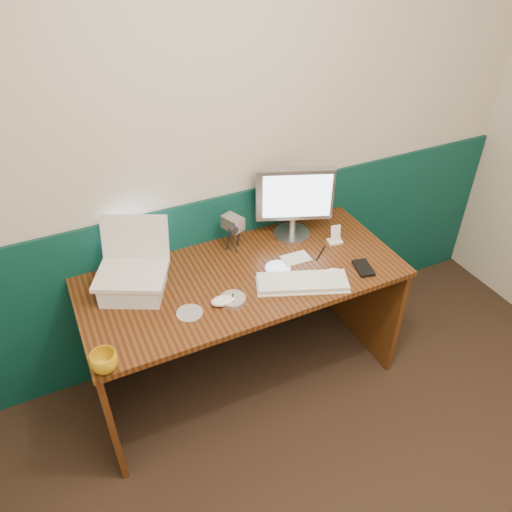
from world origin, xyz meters
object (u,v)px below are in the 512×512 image
desk (244,329)px  camcorder (233,235)px  monitor (293,203)px  keyboard (302,283)px  laptop (127,254)px  mug (104,362)px

desk → camcorder: 0.52m
monitor → camcorder: monitor is taller
desk → keyboard: (0.23, -0.19, 0.39)m
desk → monitor: monitor is taller
laptop → camcorder: 0.59m
desk → keyboard: 0.49m
laptop → mug: bearing=-91.8°
mug → keyboard: bearing=7.0°
monitor → keyboard: bearing=-90.2°
mug → laptop: bearing=61.7°
laptop → keyboard: laptop is taller
laptop → mug: (-0.22, -0.41, -0.19)m
desk → keyboard: bearing=-39.8°
camcorder → laptop: bearing=170.8°
mug → camcorder: size_ratio=0.61×
mug → camcorder: (0.78, 0.53, 0.05)m
camcorder → mug: bearing=-167.1°
desk → laptop: bearing=168.9°
monitor → keyboard: (-0.16, -0.40, -0.19)m
desk → keyboard: size_ratio=3.68×
laptop → camcorder: (0.56, 0.12, -0.14)m
keyboard → mug: size_ratio=3.90×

